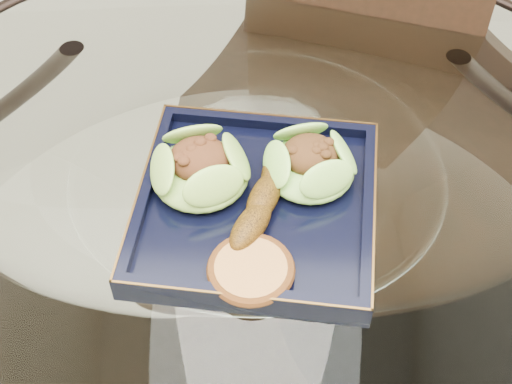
{
  "coord_description": "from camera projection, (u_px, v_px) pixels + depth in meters",
  "views": [
    {
      "loc": [
        0.02,
        -0.55,
        1.41
      ],
      "look_at": [
        -0.0,
        -0.02,
        0.8
      ],
      "focal_mm": 50.0,
      "sensor_mm": 36.0,
      "label": 1
    }
  ],
  "objects": [
    {
      "name": "dining_chair",
      "position": [
        333.0,
        172.0,
        1.22
      ],
      "size": [
        0.48,
        0.48,
        0.9
      ],
      "rotation": [
        0.0,
        0.0,
        -0.27
      ],
      "color": "black",
      "rests_on": "ground"
    },
    {
      "name": "lettuce_wrap_left",
      "position": [
        200.0,
        171.0,
        0.82
      ],
      "size": [
        0.12,
        0.12,
        0.04
      ],
      "primitive_type": "ellipsoid",
      "rotation": [
        0.0,
        0.0,
        -0.07
      ],
      "color": "#59942B",
      "rests_on": "navy_plate"
    },
    {
      "name": "navy_plate",
      "position": [
        256.0,
        209.0,
        0.82
      ],
      "size": [
        0.29,
        0.29,
        0.02
      ],
      "primitive_type": "cube",
      "rotation": [
        0.0,
        0.0,
        -0.09
      ],
      "color": "black",
      "rests_on": "dining_table"
    },
    {
      "name": "dining_table",
      "position": [
        257.0,
        275.0,
        0.97
      ],
      "size": [
        1.13,
        1.13,
        0.77
      ],
      "color": "white",
      "rests_on": "ground"
    },
    {
      "name": "crumb_patty",
      "position": [
        251.0,
        271.0,
        0.75
      ],
      "size": [
        0.1,
        0.1,
        0.02
      ],
      "primitive_type": "cylinder",
      "rotation": [
        0.0,
        0.0,
        0.24
      ],
      "color": "#BB803E",
      "rests_on": "navy_plate"
    },
    {
      "name": "roasted_plantain",
      "position": [
        264.0,
        197.0,
        0.8
      ],
      "size": [
        0.08,
        0.16,
        0.03
      ],
      "primitive_type": "ellipsoid",
      "rotation": [
        0.0,
        0.0,
        1.26
      ],
      "color": "#5E3A09",
      "rests_on": "navy_plate"
    },
    {
      "name": "lettuce_wrap_right",
      "position": [
        310.0,
        165.0,
        0.83
      ],
      "size": [
        0.11,
        0.11,
        0.04
      ],
      "primitive_type": "ellipsoid",
      "rotation": [
        0.0,
        0.0,
        -0.07
      ],
      "color": "#55912A",
      "rests_on": "navy_plate"
    }
  ]
}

